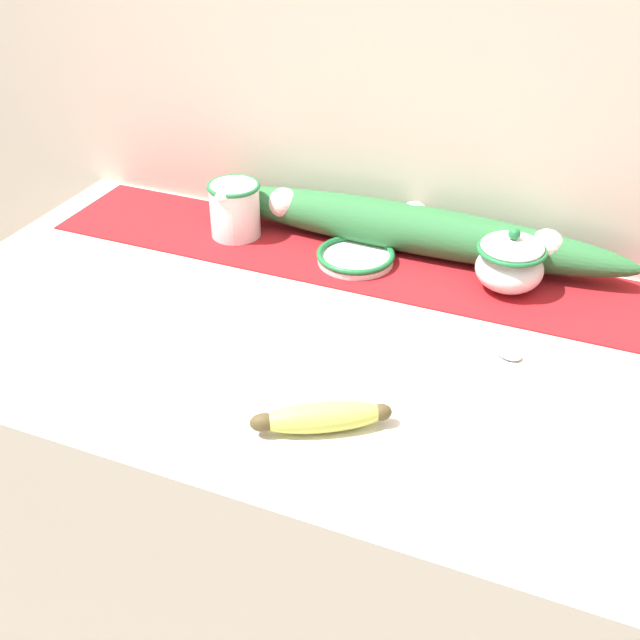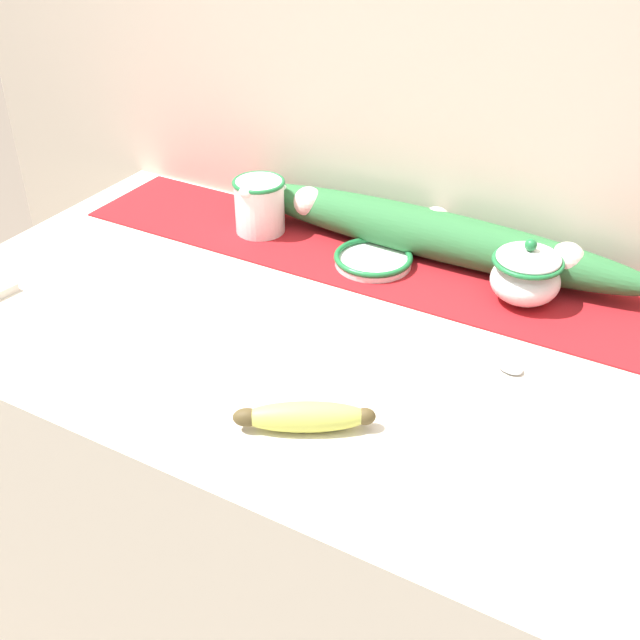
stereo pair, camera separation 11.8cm
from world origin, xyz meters
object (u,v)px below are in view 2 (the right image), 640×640
spoon (506,364)px  sugar_bowl (526,274)px  small_dish (373,259)px  cream_pitcher (260,204)px  banana (304,417)px

spoon → sugar_bowl: bearing=125.3°
small_dish → cream_pitcher: bearing=176.7°
small_dish → spoon: bearing=-29.9°
banana → spoon: bearing=54.8°
cream_pitcher → sugar_bowl: sugar_bowl is taller
sugar_bowl → small_dish: sugar_bowl is taller
small_dish → banana: size_ratio=0.81×
banana → spoon: (0.19, 0.26, -0.02)m
small_dish → spoon: (0.30, -0.17, -0.01)m
sugar_bowl → spoon: sugar_bowl is taller
cream_pitcher → spoon: bearing=-18.9°
sugar_bowl → banana: (-0.15, -0.45, -0.03)m
cream_pitcher → banana: (0.36, -0.45, -0.04)m
cream_pitcher → sugar_bowl: (0.51, -0.00, -0.01)m
cream_pitcher → spoon: cream_pitcher is taller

